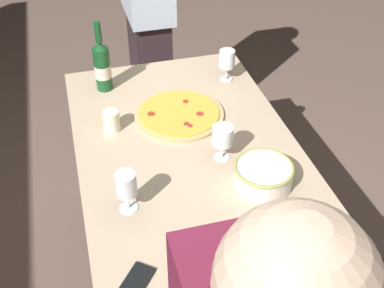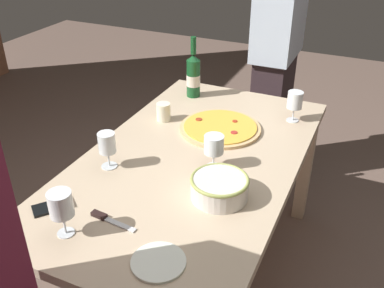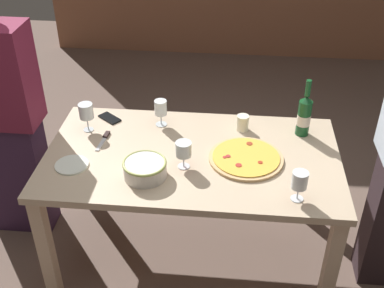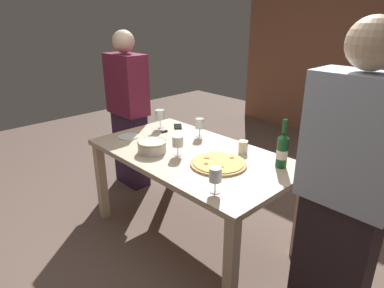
{
  "view_description": "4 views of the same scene",
  "coord_description": "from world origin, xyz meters",
  "px_view_note": "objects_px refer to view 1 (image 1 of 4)",
  "views": [
    {
      "loc": [
        -1.44,
        0.39,
        2.01
      ],
      "look_at": [
        0.0,
        0.0,
        0.82
      ],
      "focal_mm": 45.69,
      "sensor_mm": 36.0,
      "label": 1
    },
    {
      "loc": [
        -1.48,
        -0.67,
        1.77
      ],
      "look_at": [
        0.0,
        0.0,
        0.82
      ],
      "focal_mm": 40.71,
      "sensor_mm": 36.0,
      "label": 2
    },
    {
      "loc": [
        0.21,
        -2.15,
        2.27
      ],
      "look_at": [
        0.0,
        0.0,
        0.82
      ],
      "focal_mm": 45.46,
      "sensor_mm": 36.0,
      "label": 3
    },
    {
      "loc": [
        1.71,
        -1.63,
        1.75
      ],
      "look_at": [
        0.0,
        0.0,
        0.82
      ],
      "focal_mm": 31.35,
      "sensor_mm": 36.0,
      "label": 4
    }
  ],
  "objects_px": {
    "wine_glass_by_bottle": "(126,186)",
    "person_host": "(147,9)",
    "wine_bottle": "(102,65)",
    "dining_table": "(192,175)",
    "wine_glass_far_left": "(185,275)",
    "pizza_knife": "(204,261)",
    "serving_bowl": "(263,174)",
    "side_plate": "(295,271)",
    "cup_amber": "(111,121)",
    "wine_glass_far_right": "(223,137)",
    "wine_glass_near_pizza": "(227,60)",
    "cell_phone": "(135,283)",
    "pizza": "(179,114)"
  },
  "relations": [
    {
      "from": "wine_glass_by_bottle",
      "to": "person_host",
      "type": "height_order",
      "value": "person_host"
    },
    {
      "from": "wine_bottle",
      "to": "dining_table",
      "type": "bearing_deg",
      "value": -156.23
    },
    {
      "from": "wine_glass_far_left",
      "to": "pizza_knife",
      "type": "height_order",
      "value": "wine_glass_far_left"
    },
    {
      "from": "serving_bowl",
      "to": "side_plate",
      "type": "xyz_separation_m",
      "value": [
        -0.4,
        0.05,
        -0.04
      ]
    },
    {
      "from": "cup_amber",
      "to": "side_plate",
      "type": "height_order",
      "value": "cup_amber"
    },
    {
      "from": "wine_glass_far_right",
      "to": "pizza_knife",
      "type": "height_order",
      "value": "wine_glass_far_right"
    },
    {
      "from": "wine_glass_far_right",
      "to": "cup_amber",
      "type": "distance_m",
      "value": 0.5
    },
    {
      "from": "dining_table",
      "to": "wine_glass_far_left",
      "type": "height_order",
      "value": "wine_glass_far_left"
    },
    {
      "from": "wine_glass_near_pizza",
      "to": "side_plate",
      "type": "distance_m",
      "value": 1.17
    },
    {
      "from": "wine_glass_far_right",
      "to": "serving_bowl",
      "type": "bearing_deg",
      "value": -151.94
    },
    {
      "from": "wine_glass_by_bottle",
      "to": "pizza_knife",
      "type": "distance_m",
      "value": 0.37
    },
    {
      "from": "wine_bottle",
      "to": "pizza_knife",
      "type": "distance_m",
      "value": 1.14
    },
    {
      "from": "person_host",
      "to": "wine_glass_near_pizza",
      "type": "bearing_deg",
      "value": 25.28
    },
    {
      "from": "cell_phone",
      "to": "pizza_knife",
      "type": "height_order",
      "value": "pizza_knife"
    },
    {
      "from": "serving_bowl",
      "to": "side_plate",
      "type": "height_order",
      "value": "serving_bowl"
    },
    {
      "from": "wine_glass_far_right",
      "to": "side_plate",
      "type": "relative_size",
      "value": 0.85
    },
    {
      "from": "cup_amber",
      "to": "wine_glass_far_left",
      "type": "bearing_deg",
      "value": -174.18
    },
    {
      "from": "wine_glass_near_pizza",
      "to": "wine_glass_by_bottle",
      "type": "bearing_deg",
      "value": 140.75
    },
    {
      "from": "dining_table",
      "to": "wine_bottle",
      "type": "height_order",
      "value": "wine_bottle"
    },
    {
      "from": "serving_bowl",
      "to": "wine_glass_far_left",
      "type": "xyz_separation_m",
      "value": [
        -0.41,
        0.4,
        0.07
      ]
    },
    {
      "from": "pizza_knife",
      "to": "wine_glass_by_bottle",
      "type": "bearing_deg",
      "value": 32.6
    },
    {
      "from": "side_plate",
      "to": "wine_glass_far_right",
      "type": "bearing_deg",
      "value": 4.88
    },
    {
      "from": "wine_glass_by_bottle",
      "to": "cup_amber",
      "type": "xyz_separation_m",
      "value": [
        0.48,
        -0.01,
        -0.06
      ]
    },
    {
      "from": "wine_glass_far_right",
      "to": "side_plate",
      "type": "bearing_deg",
      "value": -175.12
    },
    {
      "from": "wine_glass_far_right",
      "to": "cup_amber",
      "type": "height_order",
      "value": "wine_glass_far_right"
    },
    {
      "from": "wine_glass_near_pizza",
      "to": "wine_glass_far_left",
      "type": "relative_size",
      "value": 0.92
    },
    {
      "from": "wine_glass_far_right",
      "to": "cell_phone",
      "type": "distance_m",
      "value": 0.67
    },
    {
      "from": "pizza_knife",
      "to": "person_host",
      "type": "xyz_separation_m",
      "value": [
        1.69,
        -0.16,
        0.13
      ]
    },
    {
      "from": "cup_amber",
      "to": "pizza_knife",
      "type": "relative_size",
      "value": 0.49
    },
    {
      "from": "wine_glass_far_left",
      "to": "person_host",
      "type": "xyz_separation_m",
      "value": [
        1.8,
        -0.25,
        0.02
      ]
    },
    {
      "from": "dining_table",
      "to": "serving_bowl",
      "type": "relative_size",
      "value": 7.13
    },
    {
      "from": "wine_glass_by_bottle",
      "to": "cup_amber",
      "type": "height_order",
      "value": "wine_glass_by_bottle"
    },
    {
      "from": "dining_table",
      "to": "pizza_knife",
      "type": "relative_size",
      "value": 8.39
    },
    {
      "from": "serving_bowl",
      "to": "pizza_knife",
      "type": "height_order",
      "value": "serving_bowl"
    },
    {
      "from": "wine_bottle",
      "to": "wine_glass_near_pizza",
      "type": "xyz_separation_m",
      "value": [
        -0.07,
        -0.59,
        -0.02
      ]
    },
    {
      "from": "pizza",
      "to": "cup_amber",
      "type": "xyz_separation_m",
      "value": [
        -0.02,
        0.3,
        0.04
      ]
    },
    {
      "from": "dining_table",
      "to": "pizza",
      "type": "relative_size",
      "value": 4.01
    },
    {
      "from": "dining_table",
      "to": "wine_glass_near_pizza",
      "type": "relative_size",
      "value": 10.12
    },
    {
      "from": "wine_glass_far_right",
      "to": "wine_glass_near_pizza",
      "type": "bearing_deg",
      "value": -19.97
    },
    {
      "from": "serving_bowl",
      "to": "pizza",
      "type": "bearing_deg",
      "value": 20.78
    },
    {
      "from": "dining_table",
      "to": "pizza_knife",
      "type": "distance_m",
      "value": 0.53
    },
    {
      "from": "cell_phone",
      "to": "pizza_knife",
      "type": "xyz_separation_m",
      "value": [
        0.02,
        -0.23,
        0.0
      ]
    },
    {
      "from": "cell_phone",
      "to": "wine_bottle",
      "type": "bearing_deg",
      "value": 125.98
    },
    {
      "from": "dining_table",
      "to": "side_plate",
      "type": "relative_size",
      "value": 9.04
    },
    {
      "from": "pizza",
      "to": "wine_glass_by_bottle",
      "type": "height_order",
      "value": "wine_glass_by_bottle"
    },
    {
      "from": "wine_glass_far_left",
      "to": "side_plate",
      "type": "bearing_deg",
      "value": -88.53
    },
    {
      "from": "side_plate",
      "to": "wine_bottle",
      "type": "bearing_deg",
      "value": 19.42
    },
    {
      "from": "wine_bottle",
      "to": "wine_glass_near_pizza",
      "type": "height_order",
      "value": "wine_bottle"
    },
    {
      "from": "wine_glass_by_bottle",
      "to": "wine_glass_far_right",
      "type": "xyz_separation_m",
      "value": [
        0.18,
        -0.41,
        -0.0
      ]
    },
    {
      "from": "serving_bowl",
      "to": "pizza_knife",
      "type": "distance_m",
      "value": 0.43
    }
  ]
}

